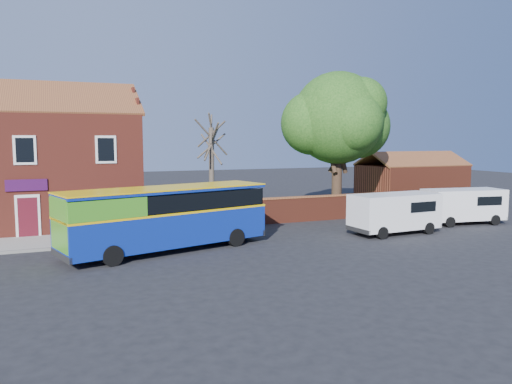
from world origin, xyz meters
name	(u,v)px	position (x,y,z in m)	size (l,w,h in m)	color
ground	(197,258)	(0.00, 0.00, 0.00)	(120.00, 120.00, 0.00)	black
pavement	(27,244)	(-7.00, 5.75, 0.06)	(18.00, 3.50, 0.12)	gray
kerb	(25,251)	(-7.00, 4.00, 0.07)	(18.00, 0.15, 0.14)	slate
grass_strip	(316,206)	(13.00, 13.00, 0.02)	(26.00, 12.00, 0.04)	#426B28
shop_building	(29,169)	(-7.02, 11.50, 3.41)	(12.30, 8.13, 10.50)	maroon
boundary_wall	(360,205)	(13.00, 7.00, 0.81)	(22.00, 0.38, 1.60)	maroon
outbuilding	(411,182)	(22.00, 13.00, 1.61)	(8.20, 5.06, 4.17)	maroon
bus	(161,216)	(-1.20, 1.82, 1.68)	(10.01, 5.05, 2.96)	#0D2996
van_near	(395,211)	(11.54, 1.48, 1.23)	(5.10, 2.32, 2.19)	white
van_far	(464,205)	(17.47, 2.56, 1.19)	(5.06, 2.59, 2.12)	white
large_tree	(337,121)	(12.73, 9.61, 6.41)	(8.02, 6.35, 9.78)	black
bare_tree	(212,168)	(3.73, 10.05, 3.30)	(2.41, 2.88, 6.44)	#4C4238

